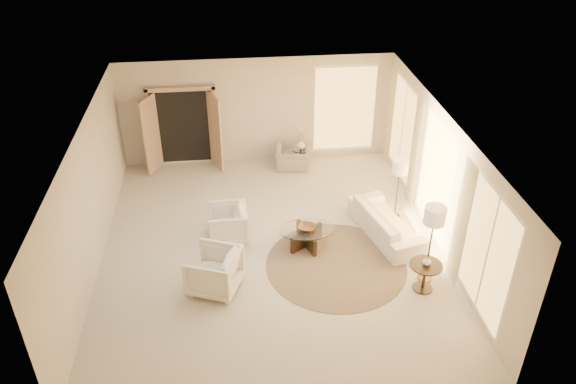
{
  "coord_description": "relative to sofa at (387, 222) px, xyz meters",
  "views": [
    {
      "loc": [
        -0.72,
        -9.46,
        7.21
      ],
      "look_at": [
        0.4,
        0.4,
        1.1
      ],
      "focal_mm": 35.0,
      "sensor_mm": 36.0,
      "label": 1
    }
  ],
  "objects": [
    {
      "name": "curtains_right",
      "position": [
        0.88,
        0.82,
        0.99
      ],
      "size": [
        0.06,
        5.2,
        2.6
      ],
      "primitive_type": null,
      "color": "#C6B78E",
      "rests_on": "room"
    },
    {
      "name": "armchair_right",
      "position": [
        -3.7,
        -1.34,
        0.15
      ],
      "size": [
        1.1,
        1.13,
        0.92
      ],
      "primitive_type": "imported",
      "rotation": [
        0.0,
        0.0,
        -1.95
      ],
      "color": "white",
      "rests_on": "room"
    },
    {
      "name": "french_doors",
      "position": [
        -4.42,
        3.64,
        0.75
      ],
      "size": [
        1.95,
        0.66,
        2.16
      ],
      "color": "tan",
      "rests_on": "room"
    },
    {
      "name": "bowl",
      "position": [
        -1.78,
        -0.2,
        0.16
      ],
      "size": [
        0.46,
        0.46,
        0.09
      ],
      "primitive_type": "imported",
      "rotation": [
        0.0,
        0.0,
        -0.4
      ],
      "color": "brown",
      "rests_on": "coffee_table"
    },
    {
      "name": "coffee_table",
      "position": [
        -1.78,
        -0.2,
        -0.05
      ],
      "size": [
        1.47,
        1.47,
        0.43
      ],
      "rotation": [
        0.0,
        0.0,
        -0.32
      ],
      "color": "black",
      "rests_on": "room"
    },
    {
      "name": "end_vase",
      "position": [
        0.25,
        -1.8,
        0.35
      ],
      "size": [
        0.18,
        0.18,
        0.17
      ],
      "primitive_type": "imported",
      "rotation": [
        0.0,
        0.0,
        -0.09
      ],
      "color": "white",
      "rests_on": "end_table"
    },
    {
      "name": "floor_lamp_far",
      "position": [
        0.38,
        -1.52,
        1.1
      ],
      "size": [
        0.4,
        0.4,
        1.66
      ],
      "rotation": [
        0.0,
        0.0,
        0.39
      ],
      "color": "#2B241A",
      "rests_on": "room"
    },
    {
      "name": "end_table",
      "position": [
        0.25,
        -1.8,
        0.08
      ],
      "size": [
        0.62,
        0.62,
        0.58
      ],
      "rotation": [
        0.0,
        0.0,
        -0.28
      ],
      "color": "black",
      "rests_on": "room"
    },
    {
      "name": "armchair_left",
      "position": [
        -3.4,
        0.26,
        0.1
      ],
      "size": [
        0.78,
        0.83,
        0.83
      ],
      "primitive_type": "imported",
      "rotation": [
        0.0,
        0.0,
        -1.54
      ],
      "color": "white",
      "rests_on": "room"
    },
    {
      "name": "side_table",
      "position": [
        -1.44,
        3.22,
        0.01
      ],
      "size": [
        0.47,
        0.47,
        0.54
      ],
      "rotation": [
        0.0,
        0.0,
        -0.41
      ],
      "color": "#2B241A",
      "rests_on": "room"
    },
    {
      "name": "area_rug",
      "position": [
        -1.27,
        -0.92,
        -0.31
      ],
      "size": [
        3.62,
        3.62,
        0.01
      ],
      "primitive_type": "cylinder",
      "rotation": [
        0.0,
        0.0,
        0.33
      ],
      "color": "#433225",
      "rests_on": "room"
    },
    {
      "name": "windows_right",
      "position": [
        0.93,
        -0.08,
        1.04
      ],
      "size": [
        0.1,
        6.4,
        2.4
      ],
      "primitive_type": null,
      "color": "#FFC566",
      "rests_on": "room"
    },
    {
      "name": "sofa",
      "position": [
        0.0,
        0.0,
        0.0
      ],
      "size": [
        1.35,
        2.29,
        0.63
      ],
      "primitive_type": "imported",
      "rotation": [
        0.0,
        0.0,
        1.82
      ],
      "color": "white",
      "rests_on": "room"
    },
    {
      "name": "window_back_corner",
      "position": [
        -0.22,
        3.77,
        1.04
      ],
      "size": [
        1.7,
        0.1,
        2.4
      ],
      "primitive_type": null,
      "color": "#FFC566",
      "rests_on": "room"
    },
    {
      "name": "floor_lamp_near",
      "position": [
        0.38,
        0.65,
        0.93
      ],
      "size": [
        0.35,
        0.35,
        1.46
      ],
      "rotation": [
        0.0,
        0.0,
        0.0
      ],
      "color": "#2B241A",
      "rests_on": "room"
    },
    {
      "name": "room",
      "position": [
        -2.52,
        -0.18,
        1.08
      ],
      "size": [
        7.04,
        8.04,
        2.83
      ],
      "color": "beige",
      "rests_on": "ground"
    },
    {
      "name": "accent_chair",
      "position": [
        -1.65,
        3.2,
        0.07
      ],
      "size": [
        0.96,
        0.69,
        0.78
      ],
      "primitive_type": "imported",
      "rotation": [
        0.0,
        0.0,
        3.01
      ],
      "color": "gray",
      "rests_on": "room"
    },
    {
      "name": "side_vase",
      "position": [
        -1.44,
        3.22,
        0.35
      ],
      "size": [
        0.24,
        0.24,
        0.24
      ],
      "primitive_type": "imported",
      "rotation": [
        0.0,
        0.0,
        -0.03
      ],
      "color": "white",
      "rests_on": "side_table"
    }
  ]
}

